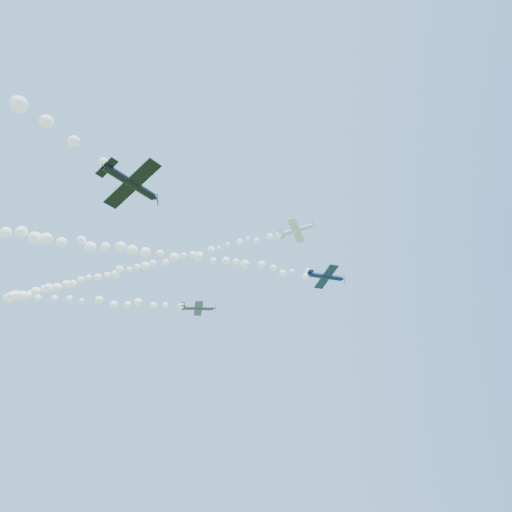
{
  "coord_description": "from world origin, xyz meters",
  "views": [
    {
      "loc": [
        7.33,
        -67.34,
        2.0
      ],
      "look_at": [
        5.93,
        -7.32,
        46.78
      ],
      "focal_mm": 30.0,
      "sensor_mm": 36.0,
      "label": 1
    }
  ],
  "objects_px": {
    "plane_white": "(296,230)",
    "plane_grey": "(198,308)",
    "plane_navy": "(326,277)",
    "plane_black": "(132,183)"
  },
  "relations": [
    {
      "from": "plane_white",
      "to": "plane_grey",
      "type": "relative_size",
      "value": 1.03
    },
    {
      "from": "plane_navy",
      "to": "plane_black",
      "type": "height_order",
      "value": "plane_navy"
    },
    {
      "from": "plane_black",
      "to": "plane_grey",
      "type": "bearing_deg",
      "value": 37.47
    },
    {
      "from": "plane_navy",
      "to": "plane_grey",
      "type": "height_order",
      "value": "plane_navy"
    },
    {
      "from": "plane_white",
      "to": "plane_black",
      "type": "relative_size",
      "value": 1.18
    },
    {
      "from": "plane_navy",
      "to": "plane_white",
      "type": "bearing_deg",
      "value": -174.67
    },
    {
      "from": "plane_grey",
      "to": "plane_navy",
      "type": "bearing_deg",
      "value": -27.21
    },
    {
      "from": "plane_grey",
      "to": "plane_black",
      "type": "relative_size",
      "value": 1.15
    },
    {
      "from": "plane_navy",
      "to": "plane_grey",
      "type": "xyz_separation_m",
      "value": [
        -24.4,
        7.38,
        -2.09
      ]
    },
    {
      "from": "plane_white",
      "to": "plane_black",
      "type": "bearing_deg",
      "value": -101.59
    }
  ]
}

